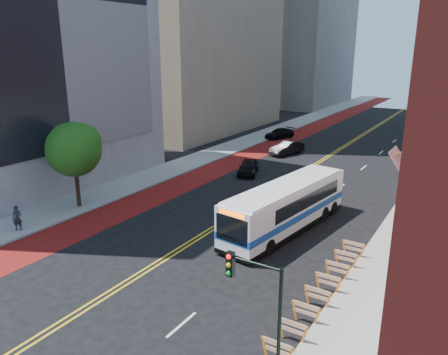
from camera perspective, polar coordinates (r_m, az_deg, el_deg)
name	(u,v)px	position (r m, az deg, el deg)	size (l,w,h in m)	color
ground	(134,278)	(25.24, -11.73, -12.74)	(160.00, 160.00, 0.00)	black
sidewalk_left	(228,148)	(54.71, 0.51, 3.83)	(4.00, 140.00, 0.15)	gray
sidewalk_right	(438,177)	(47.41, 26.20, 0.05)	(4.00, 140.00, 0.15)	gray
bus_lane_paint	(255,153)	(52.87, 4.13, 3.25)	(3.60, 140.00, 0.01)	#5E0D0D
center_line_inner	(318,161)	(49.84, 12.23, 2.07)	(0.14, 140.00, 0.01)	gold
center_line_outer	(322,162)	(49.73, 12.62, 2.02)	(0.14, 140.00, 0.01)	gold
lane_dashes	(381,153)	(56.10, 19.81, 3.08)	(0.14, 98.20, 0.01)	silver
grey_building_left	(4,13)	(43.53, -26.84, 18.64)	(14.10, 24.00, 30.00)	gray
construction_barriers	(323,287)	(23.12, 12.79, -13.83)	(1.42, 10.91, 1.00)	orange
street_tree	(74,147)	(35.24, -18.94, 3.75)	(4.20, 4.20, 6.70)	black
traffic_signal	(257,298)	(16.07, 4.36, -15.43)	(2.21, 0.34, 5.07)	black
transit_bus	(287,206)	(30.46, 8.26, -3.67)	(4.28, 12.42, 3.35)	white
car_a	(248,167)	(43.70, 3.17, 1.38)	(1.74, 4.33, 1.47)	black
car_b	(287,148)	(52.33, 8.19, 3.86)	(1.66, 4.77, 1.57)	black
car_c	(279,133)	(61.56, 7.25, 5.73)	(1.92, 4.72, 1.37)	black
pedestrian	(17,218)	(33.11, -25.41, -4.81)	(0.64, 0.42, 1.76)	black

